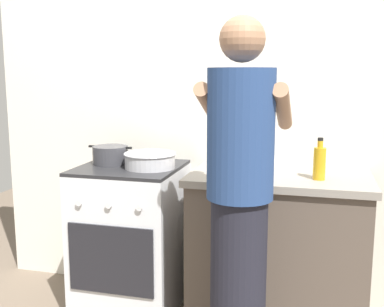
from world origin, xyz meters
TOP-DOWN VIEW (x-y plane):
  - back_wall at (0.20, 0.50)m, footprint 3.20×0.10m
  - countertop at (0.55, 0.15)m, footprint 1.00×0.60m
  - stove_range at (-0.35, 0.15)m, footprint 0.60×0.62m
  - pot at (-0.49, 0.18)m, footprint 0.28×0.22m
  - mixing_bowl at (-0.21, 0.13)m, footprint 0.31×0.31m
  - utensil_crock at (0.35, 0.35)m, footprint 0.10×0.10m
  - oil_bottle at (0.76, 0.07)m, footprint 0.06×0.06m
  - person at (0.42, -0.41)m, footprint 0.41×0.50m

SIDE VIEW (x-z plane):
  - stove_range at x=-0.35m, z-range 0.00..0.90m
  - countertop at x=0.55m, z-range 0.00..0.90m
  - person at x=0.42m, z-range 0.01..1.71m
  - mixing_bowl at x=-0.21m, z-range 0.90..1.00m
  - pot at x=-0.49m, z-range 0.90..1.01m
  - oil_bottle at x=0.76m, z-range 0.88..1.10m
  - utensil_crock at x=0.35m, z-range 0.84..1.17m
  - back_wall at x=0.20m, z-range 0.00..2.50m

